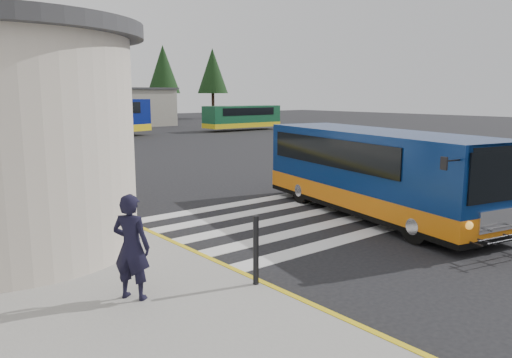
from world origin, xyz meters
TOP-DOWN VIEW (x-y plane):
  - ground at (0.00, 0.00)m, footprint 140.00×140.00m
  - curb_strip at (-4.05, 4.00)m, footprint 0.12×34.00m
  - crosswalk at (-0.50, -0.80)m, footprint 8.00×5.35m
  - depot_building at (6.00, 42.00)m, footprint 26.40×8.40m
  - tree_line at (6.29, 50.00)m, footprint 58.40×4.40m
  - transit_bus at (2.12, -2.10)m, footprint 4.34×9.02m
  - pedestrian_a at (-6.18, -3.57)m, footprint 0.72×0.77m
  - pedestrian_b at (-7.37, -0.64)m, footprint 0.66×0.83m
  - bollard at (-4.20, -4.38)m, footprint 0.10×0.10m
  - far_bus_a at (5.27, 28.12)m, footprint 10.71×5.48m
  - far_bus_b at (20.27, 27.79)m, footprint 7.97×2.25m

SIDE VIEW (x-z plane):
  - ground at x=0.00m, z-range 0.00..0.00m
  - crosswalk at x=-0.50m, z-range 0.00..0.01m
  - curb_strip at x=-4.05m, z-range 0.00..0.16m
  - bollard at x=-4.20m, z-range 0.15..1.41m
  - pedestrian_b at x=-7.37m, z-range 0.15..1.81m
  - pedestrian_a at x=-6.18m, z-range 0.15..1.93m
  - transit_bus at x=2.12m, z-range -0.05..2.42m
  - far_bus_b at x=20.27m, z-range 0.31..2.36m
  - far_bus_a at x=5.27m, z-range 0.40..3.06m
  - depot_building at x=6.00m, z-range 0.01..4.21m
  - tree_line at x=6.29m, z-range 1.77..11.77m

